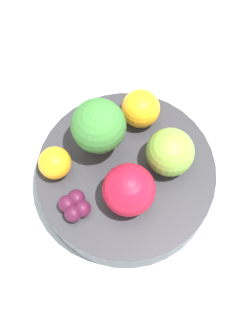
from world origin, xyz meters
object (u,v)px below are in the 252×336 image
grape_cluster (75,206)px  broccoli (99,127)px  bowl (126,178)px  apple_red (129,190)px  orange_back (141,109)px  apple_green (170,152)px  orange_front (55,163)px

grape_cluster → broccoli: bearing=78.2°
bowl → broccoli: size_ratio=2.60×
apple_red → orange_back: 0.10m
bowl → grape_cluster: grape_cluster is taller
bowl → apple_green: apple_green is taller
bowl → orange_back: size_ratio=4.60×
broccoli → apple_green: broccoli is taller
orange_back → apple_green: bearing=-53.9°
bowl → orange_front: bearing=-174.9°
orange_front → orange_back: 0.11m
apple_red → orange_back: apple_red is taller
broccoli → orange_back: bearing=44.8°
orange_front → bowl: bearing=5.1°
orange_back → grape_cluster: orange_back is taller
broccoli → bowl: bearing=-41.2°
broccoli → apple_green: size_ratio=1.46×
orange_front → grape_cluster: bearing=-56.9°
apple_green → apple_red: bearing=-128.6°
apple_red → apple_green: size_ratio=1.06×
bowl → apple_red: (0.01, -0.03, 0.05)m
apple_red → orange_front: bearing=164.0°
orange_front → orange_back: orange_back is taller
broccoli → orange_back: 0.06m
broccoli → apple_red: broccoli is taller
apple_red → grape_cluster: apple_red is taller
bowl → orange_back: orange_back is taller
broccoli → orange_front: bearing=-141.4°
apple_green → orange_back: size_ratio=1.21×
orange_back → grape_cluster: bearing=-115.7°
bowl → apple_green: (0.05, 0.02, 0.05)m
orange_back → orange_front: bearing=-138.3°
apple_green → orange_back: 0.06m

